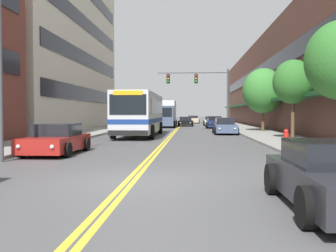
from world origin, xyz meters
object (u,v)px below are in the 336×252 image
at_px(city_bus, 140,112).
at_px(street_tree_right_mid, 293,82).
at_px(car_navy_parked_right_far, 215,123).
at_px(car_charcoal_parked_right_foreground, 335,177).
at_px(car_dark_grey_parked_left_mid, 141,123).
at_px(car_black_moving_second, 186,122).
at_px(car_white_parked_right_mid, 211,121).
at_px(car_red_parked_left_near, 56,140).
at_px(traffic_signal_mast, 203,86).
at_px(fire_hydrant, 286,139).
at_px(car_beige_moving_lead, 193,120).
at_px(car_slate_blue_parked_right_end, 225,127).
at_px(street_tree_right_far, 263,91).
at_px(street_lamp_left_near, 7,13).
at_px(box_truck, 165,114).

height_order(city_bus, street_tree_right_mid, street_tree_right_mid).
xyz_separation_m(car_navy_parked_right_far, street_tree_right_mid, (3.72, -20.04, 3.10)).
distance_m(car_charcoal_parked_right_foreground, car_navy_parked_right_far, 37.19).
distance_m(car_dark_grey_parked_left_mid, car_black_moving_second, 8.78).
height_order(car_dark_grey_parked_left_mid, car_white_parked_right_mid, car_white_parked_right_mid).
relative_size(car_dark_grey_parked_left_mid, car_black_moving_second, 1.06).
bearing_deg(car_red_parked_left_near, city_bus, 81.56).
relative_size(traffic_signal_mast, street_tree_right_mid, 1.41).
relative_size(city_bus, fire_hydrant, 12.75).
distance_m(car_dark_grey_parked_left_mid, car_beige_moving_lead, 22.11).
bearing_deg(traffic_signal_mast, car_slate_blue_parked_right_end, -73.90).
height_order(car_navy_parked_right_far, car_slate_blue_parked_right_end, car_navy_parked_right_far).
height_order(car_slate_blue_parked_right_end, street_tree_right_far, street_tree_right_far).
xyz_separation_m(car_white_parked_right_mid, street_tree_right_mid, (3.71, -28.51, 3.14)).
relative_size(car_charcoal_parked_right_foreground, car_black_moving_second, 0.90).
relative_size(car_navy_parked_right_far, street_tree_right_mid, 0.94).
bearing_deg(car_dark_grey_parked_left_mid, car_black_moving_second, 53.99).
xyz_separation_m(car_slate_blue_parked_right_end, fire_hydrant, (1.53, -14.18, -0.04)).
height_order(city_bus, street_lamp_left_near, street_lamp_left_near).
height_order(city_bus, car_white_parked_right_mid, city_bus).
xyz_separation_m(car_red_parked_left_near, street_tree_right_far, (12.40, 18.60, 3.19)).
bearing_deg(box_truck, street_lamp_left_near, -95.65).
xyz_separation_m(car_charcoal_parked_right_foreground, street_tree_right_mid, (3.78, 17.15, 3.15)).
bearing_deg(traffic_signal_mast, car_navy_parked_right_far, 76.66).
xyz_separation_m(car_charcoal_parked_right_foreground, car_white_parked_right_mid, (0.07, 45.66, 0.01)).
bearing_deg(street_tree_right_mid, city_bus, 155.96).
relative_size(car_black_moving_second, traffic_signal_mast, 0.65).
bearing_deg(fire_hydrant, traffic_signal_mast, 99.14).
bearing_deg(car_navy_parked_right_far, car_dark_grey_parked_left_mid, -175.81).
bearing_deg(street_tree_right_mid, car_charcoal_parked_right_foreground, -102.41).
relative_size(car_beige_moving_lead, fire_hydrant, 5.04).
distance_m(city_bus, car_black_moving_second, 22.13).
bearing_deg(car_black_moving_second, car_beige_moving_lead, 85.68).
bearing_deg(street_lamp_left_near, car_dark_grey_parked_left_mid, 88.72).
bearing_deg(car_red_parked_left_near, car_navy_parked_right_far, 73.09).
xyz_separation_m(car_dark_grey_parked_left_mid, fire_hydrant, (10.30, -26.15, -0.00)).
distance_m(car_dark_grey_parked_left_mid, car_slate_blue_parked_right_end, 14.84).
relative_size(car_red_parked_left_near, car_white_parked_right_mid, 1.01).
bearing_deg(street_tree_right_far, car_beige_moving_lead, 101.61).
distance_m(car_red_parked_left_near, street_lamp_left_near, 5.58).
bearing_deg(street_tree_right_mid, street_lamp_left_near, -139.67).
xyz_separation_m(car_charcoal_parked_right_foreground, street_tree_right_far, (3.85, 27.47, 3.20)).
bearing_deg(car_charcoal_parked_right_foreground, street_tree_right_far, 82.02).
bearing_deg(car_beige_moving_lead, street_tree_right_far, -78.39).
relative_size(car_navy_parked_right_far, street_tree_right_far, 0.83).
xyz_separation_m(car_white_parked_right_mid, street_tree_right_far, (3.78, -18.19, 3.19)).
height_order(city_bus, car_beige_moving_lead, city_bus).
xyz_separation_m(car_black_moving_second, fire_hydrant, (5.13, -33.26, -0.00)).
xyz_separation_m(traffic_signal_mast, fire_hydrant, (3.23, -20.06, -3.84)).
height_order(city_bus, car_black_moving_second, city_bus).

